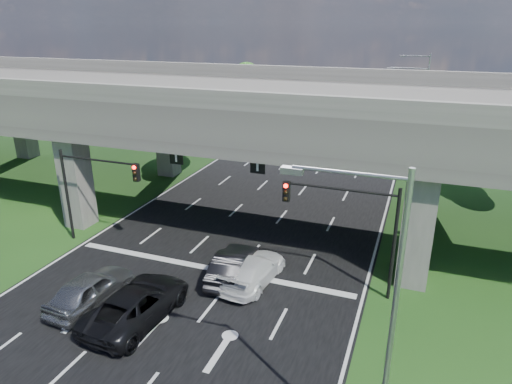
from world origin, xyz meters
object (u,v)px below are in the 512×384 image
Objects in this scene: streetlight_far at (418,115)px; car_white at (253,270)px; car_dark at (233,265)px; car_silver at (91,289)px; signal_right at (351,218)px; car_trailing at (137,304)px; streetlight_near at (379,310)px; signal_left at (92,182)px; streetlight_beyond at (422,91)px.

car_white is at bearing -108.68° from streetlight_far.
car_silver is at bearing 34.59° from car_dark.
signal_right reaches higher than car_trailing.
car_white is at bearing 128.27° from streetlight_near.
streetlight_beyond is at bearing 63.57° from signal_left.
streetlight_beyond is at bearing -105.18° from car_silver.
streetlight_near is 13.23m from car_dark.
signal_right is 36.17m from streetlight_beyond.
car_silver is 0.83× the size of car_trailing.
car_trailing is at bearing -113.11° from streetlight_far.
car_white is (-4.83, -0.94, -3.41)m from signal_right.
streetlight_far is at bearing -109.59° from car_trailing.
car_white is 0.85× the size of car_trailing.
signal_left is 26.95m from streetlight_far.
signal_left is 11.38m from car_white.
car_dark is at bearing 132.67° from streetlight_near.
car_trailing is at bearing 56.81° from car_white.
signal_right is at bearing -176.27° from car_dark.
car_silver is at bearing -108.50° from streetlight_beyond.
streetlight_near is 12.54m from car_white.
streetlight_beyond is 1.67× the size of car_trailing.
streetlight_beyond is 44.26m from car_silver.
car_trailing is (-11.08, -41.97, -4.98)m from streetlight_beyond.
signal_left is at bearing -10.76° from car_dark.
signal_right and signal_left have the same top height.
streetlight_near reaches higher than car_silver.
car_silver is (-13.96, -41.71, -4.97)m from streetlight_beyond.
streetlight_far is 1.00× the size of streetlight_beyond.
streetlight_beyond is at bearing -107.80° from car_dark.
car_silver is (-13.96, -25.71, -4.97)m from streetlight_far.
streetlight_beyond reaches higher than signal_right.
car_white is (1.20, 0.00, -0.05)m from car_dark.
signal_left is 9.63m from car_trailing.
signal_left is 1.00× the size of car_trailing.
streetlight_far reaches higher than signal_left.
streetlight_far reaches higher than signal_right.
car_dark is (9.62, -0.94, -3.36)m from signal_left.
streetlight_far is 1.67× the size of car_trailing.
streetlight_near is 30.00m from streetlight_far.
streetlight_far is at bearing -90.00° from streetlight_beyond.
streetlight_beyond is (17.92, 36.06, 1.66)m from signal_left.
signal_left is 20.56m from streetlight_near.
streetlight_far is 23.13m from car_dark.
streetlight_far is 2.06× the size of car_dark.
streetlight_near reaches higher than signal_left.
signal_left is at bearing 0.50° from car_white.
signal_left reaches higher than car_white.
car_silver is 8.32m from car_white.
streetlight_near is 2.02× the size of car_silver.
signal_right is 15.65m from signal_left.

